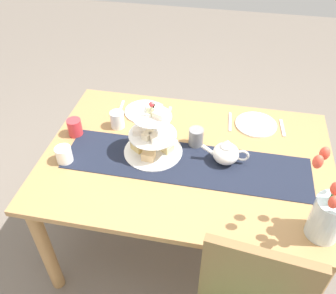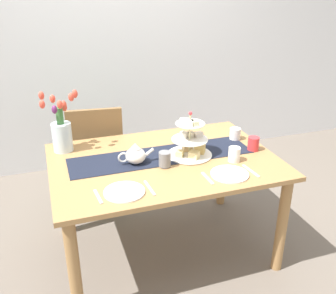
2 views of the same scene
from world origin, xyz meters
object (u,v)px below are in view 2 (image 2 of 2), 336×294
at_px(fork_left, 98,197).
at_px(knife_left, 150,188).
at_px(cream_jug, 235,134).
at_px(knife_right, 251,171).
at_px(dinner_plate_right, 230,174).
at_px(tulip_vase, 62,131).
at_px(tiered_cake_stand, 190,143).
at_px(dinner_plate_left, 124,192).
at_px(fork_right, 208,178).
at_px(mug_orange, 253,144).
at_px(dining_table, 164,173).
at_px(mug_white_text, 234,154).
at_px(chair_left, 97,152).
at_px(teapot, 135,155).
at_px(mug_grey, 165,159).

bearing_deg(fork_left, knife_left, 0.00).
distance_m(cream_jug, knife_right, 0.50).
bearing_deg(dinner_plate_right, tulip_vase, 143.26).
height_order(tiered_cake_stand, dinner_plate_left, tiered_cake_stand).
xyz_separation_m(fork_right, mug_orange, (0.46, 0.27, 0.04)).
distance_m(dining_table, tulip_vase, 0.74).
distance_m(dining_table, mug_white_text, 0.48).
bearing_deg(chair_left, knife_right, -53.21).
distance_m(tiered_cake_stand, teapot, 0.38).
bearing_deg(dinner_plate_right, fork_right, 180.00).
distance_m(fork_left, mug_orange, 1.14).
height_order(dining_table, knife_left, knife_left).
bearing_deg(chair_left, dining_table, -64.99).
relative_size(fork_left, dinner_plate_right, 0.65).
distance_m(tiered_cake_stand, fork_left, 0.75).
relative_size(tiered_cake_stand, mug_grey, 3.20).
distance_m(dining_table, cream_jug, 0.63).
bearing_deg(knife_left, chair_left, 97.89).
bearing_deg(mug_orange, teapot, 175.80).
bearing_deg(tiered_cake_stand, tulip_vase, 155.94).
distance_m(teapot, fork_left, 0.45).
bearing_deg(mug_white_text, dining_table, 157.87).
distance_m(tiered_cake_stand, cream_jug, 0.44).
height_order(dinner_plate_left, mug_grey, mug_grey).
bearing_deg(chair_left, fork_left, -97.68).
xyz_separation_m(chair_left, tiered_cake_stand, (0.52, -0.73, 0.31)).
bearing_deg(cream_jug, dining_table, -165.80).
bearing_deg(fork_right, chair_left, 115.38).
distance_m(tulip_vase, fork_right, 1.04).
distance_m(fork_left, dinner_plate_right, 0.79).
relative_size(tulip_vase, fork_right, 2.78).
height_order(tiered_cake_stand, fork_right, tiered_cake_stand).
relative_size(dinner_plate_left, fork_left, 1.53).
bearing_deg(knife_left, cream_jug, 31.39).
relative_size(knife_left, fork_right, 1.13).
height_order(chair_left, fork_left, chair_left).
height_order(cream_jug, fork_right, cream_jug).
bearing_deg(chair_left, dinner_plate_left, -89.89).
height_order(dinner_plate_left, mug_white_text, mug_white_text).
height_order(dinner_plate_right, mug_grey, mug_grey).
distance_m(dining_table, tiered_cake_stand, 0.27).
xyz_separation_m(tulip_vase, cream_jug, (1.20, -0.20, -0.10)).
bearing_deg(mug_white_text, fork_right, -148.06).
bearing_deg(knife_right, mug_white_text, 101.77).
height_order(dinner_plate_left, mug_orange, mug_orange).
distance_m(dining_table, dinner_plate_left, 0.48).
bearing_deg(fork_right, mug_white_text, 31.94).
distance_m(tiered_cake_stand, tulip_vase, 0.87).
bearing_deg(chair_left, teapot, -78.35).
relative_size(dining_table, fork_right, 9.72).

